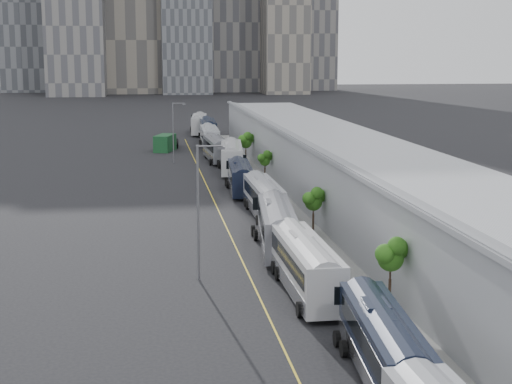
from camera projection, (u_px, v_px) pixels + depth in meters
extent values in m
cube|color=gray|center=(341.00, 228.00, 72.94)|extent=(10.00, 170.00, 0.12)
cube|color=gold|center=(229.00, 232.00, 71.52)|extent=(0.12, 160.00, 0.02)
cube|color=gray|center=(383.00, 192.00, 72.91)|extent=(12.00, 160.00, 6.80)
cube|color=gray|center=(384.00, 166.00, 72.48)|extent=(12.45, 160.40, 2.57)
cube|color=gray|center=(322.00, 154.00, 71.48)|extent=(0.30, 160.00, 0.40)
cube|color=gray|center=(285.00, 6.00, 316.03)|extent=(18.00, 18.00, 70.00)
cube|color=black|center=(383.00, 345.00, 38.86)|extent=(3.42, 12.32, 2.95)
cube|color=black|center=(385.00, 336.00, 38.59)|extent=(3.36, 10.87, 1.00)
cube|color=silver|center=(383.00, 363.00, 39.03)|extent=(3.44, 12.08, 0.94)
cube|color=black|center=(376.00, 305.00, 39.95)|extent=(1.38, 2.15, 0.28)
cube|color=silver|center=(305.00, 266.00, 52.82)|extent=(2.73, 13.25, 3.21)
cube|color=black|center=(306.00, 258.00, 52.52)|extent=(2.78, 11.66, 1.09)
cube|color=silver|center=(305.00, 280.00, 53.00)|extent=(2.76, 12.99, 1.03)
cube|color=silver|center=(301.00, 235.00, 54.01)|extent=(1.34, 2.25, 0.31)
cube|color=slate|center=(277.00, 227.00, 64.83)|extent=(3.97, 13.36, 3.19)
cube|color=black|center=(277.00, 220.00, 64.53)|extent=(3.87, 11.79, 1.08)
cube|color=silver|center=(277.00, 239.00, 65.01)|extent=(3.98, 13.10, 1.02)
cube|color=slate|center=(274.00, 202.00, 66.01)|extent=(1.54, 2.35, 0.30)
cube|color=#A7A9B1|center=(264.00, 197.00, 78.71)|extent=(2.57, 12.50, 3.03)
cube|color=black|center=(264.00, 192.00, 78.43)|extent=(2.62, 11.01, 1.03)
cube|color=silver|center=(264.00, 207.00, 78.88)|extent=(2.61, 12.25, 0.97)
cube|color=#A7A9B1|center=(262.00, 179.00, 79.83)|extent=(1.26, 2.12, 0.29)
cube|color=black|center=(240.00, 177.00, 91.70)|extent=(3.18, 12.25, 2.94)
cube|color=black|center=(240.00, 173.00, 91.43)|extent=(3.15, 10.80, 1.00)
cube|color=silver|center=(240.00, 185.00, 91.86)|extent=(3.21, 12.01, 0.94)
cube|color=black|center=(239.00, 162.00, 92.79)|extent=(1.34, 2.12, 0.28)
cube|color=silver|center=(231.00, 157.00, 107.60)|extent=(4.14, 14.18, 3.39)
cube|color=black|center=(232.00, 153.00, 107.28)|extent=(4.03, 12.52, 1.15)
cube|color=silver|center=(232.00, 165.00, 107.79)|extent=(4.15, 13.91, 1.08)
cube|color=silver|center=(230.00, 142.00, 108.85)|extent=(1.62, 2.49, 0.32)
cube|color=slate|center=(216.00, 149.00, 118.69)|extent=(3.14, 12.85, 3.09)
cube|color=black|center=(216.00, 145.00, 118.40)|extent=(3.13, 11.32, 1.05)
cube|color=silver|center=(216.00, 155.00, 118.86)|extent=(3.17, 12.59, 0.99)
cube|color=slate|center=(215.00, 137.00, 119.83)|extent=(1.37, 2.21, 0.29)
cube|color=#B2B7BD|center=(210.00, 137.00, 133.83)|extent=(3.06, 13.54, 3.26)
cube|color=black|center=(210.00, 134.00, 133.52)|extent=(3.07, 11.93, 1.11)
cube|color=silver|center=(210.00, 143.00, 134.01)|extent=(3.09, 13.27, 1.04)
cube|color=#B2B7BD|center=(209.00, 126.00, 135.04)|extent=(1.41, 2.32, 0.31)
cube|color=black|center=(208.00, 129.00, 148.22)|extent=(3.18, 13.83, 3.33)
cube|color=black|center=(208.00, 126.00, 147.91)|extent=(3.19, 12.18, 1.13)
cube|color=silver|center=(208.00, 135.00, 148.41)|extent=(3.21, 13.55, 1.07)
cube|color=black|center=(207.00, 119.00, 149.45)|extent=(1.45, 2.37, 0.32)
cube|color=#BDBDBF|center=(199.00, 124.00, 159.03)|extent=(4.10, 14.04, 3.35)
cube|color=black|center=(199.00, 121.00, 158.71)|extent=(3.99, 12.39, 1.14)
cube|color=silver|center=(199.00, 129.00, 159.21)|extent=(4.11, 13.77, 1.07)
cube|color=#BDBDBF|center=(199.00, 114.00, 160.27)|extent=(1.60, 2.46, 0.32)
cylinder|color=black|center=(390.00, 284.00, 48.39)|extent=(0.18, 0.18, 3.99)
sphere|color=#286216|center=(391.00, 254.00, 48.06)|extent=(1.65, 1.65, 1.65)
cylinder|color=black|center=(313.00, 216.00, 70.58)|extent=(0.18, 0.18, 3.19)
sphere|color=#286216|center=(313.00, 199.00, 70.31)|extent=(1.60, 1.60, 1.60)
cylinder|color=black|center=(265.00, 170.00, 99.69)|extent=(0.18, 0.18, 2.95)
sphere|color=#286216|center=(265.00, 159.00, 99.44)|extent=(1.40, 1.40, 1.40)
cylinder|color=black|center=(246.00, 152.00, 116.52)|extent=(0.18, 0.18, 3.47)
sphere|color=#286216|center=(246.00, 140.00, 116.22)|extent=(1.89, 1.89, 1.89)
cylinder|color=#59595E|center=(198.00, 214.00, 55.46)|extent=(0.18, 0.18, 9.78)
cylinder|color=#59595E|center=(210.00, 146.00, 54.75)|extent=(1.80, 0.14, 0.14)
cube|color=#59595E|center=(221.00, 148.00, 54.89)|extent=(0.50, 0.22, 0.18)
cylinder|color=#59595E|center=(173.00, 133.00, 116.51)|extent=(0.18, 0.18, 8.95)
cylinder|color=#59595E|center=(179.00, 103.00, 115.87)|extent=(1.80, 0.14, 0.14)
cube|color=#59595E|center=(184.00, 104.00, 116.00)|extent=(0.50, 0.22, 0.18)
cube|color=#133E1E|center=(165.00, 143.00, 130.93)|extent=(4.04, 6.18, 2.74)
imported|color=black|center=(170.00, 142.00, 136.14)|extent=(3.26, 6.52, 1.77)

